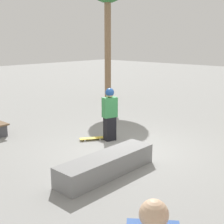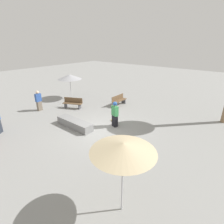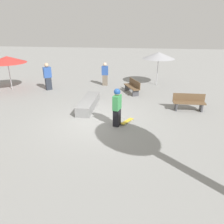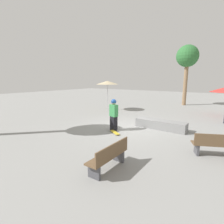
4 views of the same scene
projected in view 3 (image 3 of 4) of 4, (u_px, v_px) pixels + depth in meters
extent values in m
plane|color=gray|center=(97.00, 121.00, 10.02)|extent=(60.00, 60.00, 0.00)
cube|color=black|center=(117.00, 118.00, 9.47)|extent=(0.40, 0.34, 0.76)
cube|color=#388C4C|center=(117.00, 103.00, 9.20)|extent=(0.50, 0.36, 0.63)
sphere|color=tan|center=(117.00, 93.00, 9.03)|extent=(0.25, 0.25, 0.25)
sphere|color=#1E478C|center=(117.00, 92.00, 9.02)|extent=(0.28, 0.28, 0.28)
cube|color=gold|center=(127.00, 121.00, 9.88)|extent=(0.79, 0.59, 0.02)
cylinder|color=silver|center=(129.00, 120.00, 10.13)|extent=(0.06, 0.05, 0.05)
cylinder|color=silver|center=(132.00, 120.00, 10.03)|extent=(0.06, 0.05, 0.05)
cylinder|color=silver|center=(122.00, 123.00, 9.77)|extent=(0.06, 0.05, 0.05)
cylinder|color=silver|center=(125.00, 124.00, 9.67)|extent=(0.06, 0.05, 0.05)
cube|color=gray|center=(88.00, 103.00, 11.50)|extent=(2.73, 0.71, 0.49)
cube|color=#47474C|center=(136.00, 93.00, 13.30)|extent=(0.24, 0.39, 0.40)
cube|color=#47474C|center=(128.00, 88.00, 14.39)|extent=(0.24, 0.39, 0.40)
cube|color=brown|center=(132.00, 87.00, 13.76)|extent=(1.63, 1.09, 0.05)
cube|color=brown|center=(135.00, 83.00, 13.73)|extent=(1.46, 0.73, 0.40)
cube|color=#47474C|center=(201.00, 107.00, 11.09)|extent=(0.40, 0.09, 0.40)
cube|color=#47474C|center=(176.00, 106.00, 11.22)|extent=(0.40, 0.09, 0.40)
cube|color=brown|center=(189.00, 103.00, 11.07)|extent=(0.46, 1.61, 0.05)
cube|color=brown|center=(189.00, 97.00, 11.16)|extent=(0.06, 1.60, 0.40)
cylinder|color=#B7B7BC|center=(157.00, 70.00, 15.40)|extent=(0.05, 0.05, 2.15)
cone|color=#99999E|center=(159.00, 55.00, 15.02)|extent=(2.22, 2.22, 0.44)
cylinder|color=#B7B7BC|center=(10.00, 74.00, 14.35)|extent=(0.05, 0.05, 2.05)
cone|color=red|center=(7.00, 59.00, 13.98)|extent=(2.40, 2.40, 0.42)
cube|color=#282D38|center=(49.00, 84.00, 14.53)|extent=(0.44, 0.46, 0.82)
cube|color=#2D519E|center=(47.00, 72.00, 14.24)|extent=(0.51, 0.55, 0.68)
sphere|color=tan|center=(46.00, 65.00, 14.05)|extent=(0.27, 0.27, 0.27)
cube|color=#726656|center=(105.00, 80.00, 15.54)|extent=(0.26, 0.35, 0.75)
cube|color=#2D519E|center=(105.00, 71.00, 15.28)|extent=(0.26, 0.45, 0.62)
sphere|color=beige|center=(105.00, 64.00, 15.11)|extent=(0.24, 0.24, 0.24)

